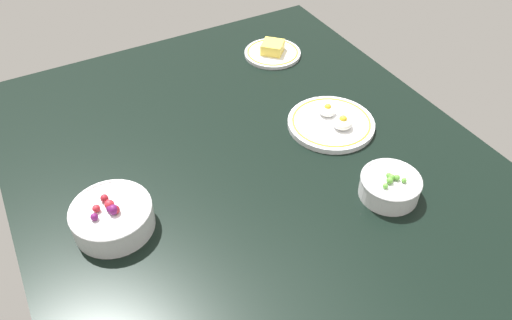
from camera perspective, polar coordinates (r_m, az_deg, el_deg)
The scene contains 5 objects.
dining_table at distance 118.82cm, azimuth -0.00°, elevation -1.41°, with size 132.10×107.77×4.00cm, color black.
plate_cheese at distance 156.80cm, azimuth 1.90°, elevation 12.24°, with size 17.21×17.21×4.24cm.
plate_eggs at distance 129.52cm, azimuth 8.62°, elevation 4.26°, with size 22.22×22.22×4.99cm.
bowl_berries at distance 106.69cm, azimuth -16.07°, elevation -6.23°, with size 16.79×16.79×7.51cm.
bowl_peas at distance 112.85cm, azimuth 15.02°, elevation -2.87°, with size 13.30×13.30×6.19cm.
Camera 1 is at (-74.56, 40.90, 84.97)cm, focal length 35.07 mm.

